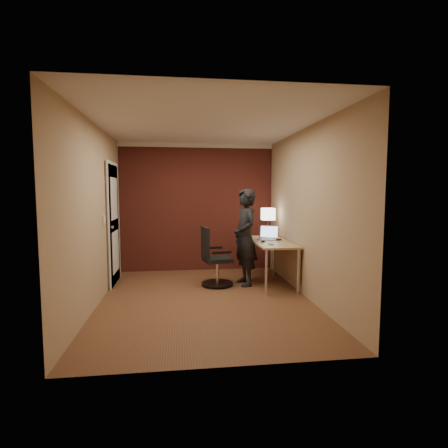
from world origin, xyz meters
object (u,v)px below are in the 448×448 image
Objects in this scene: mouse at (263,241)px; person at (245,237)px; phone at (271,244)px; laptop at (268,235)px; office_chair at (214,261)px; desk_lamp at (268,214)px; wallet at (278,239)px; desk at (275,248)px.

person reaches higher than mouse.
phone is at bearing 34.21° from person.
laptop is 0.43× the size of office_chair.
desk_lamp reaches higher than office_chair.
wallet is (0.25, 0.49, 0.01)m from phone.
wallet is at bearing 48.56° from mouse.
desk is at bearing -131.59° from wallet.
mouse is at bearing 71.15° from person.
desk_lamp is at bearing 98.99° from wallet.
desk is at bearing -91.37° from desk_lamp.
mouse is 0.87× the size of phone.
phone is 0.07× the size of person.
laptop is at bearing 133.99° from wallet.
laptop is 0.25× the size of person.
mouse is at bearing -150.03° from wallet.
desk_lamp reaches higher than laptop.
desk_lamp is 0.46m from laptop.
phone is (-0.12, -0.63, -0.06)m from laptop.
person is at bearing -169.51° from mouse.
laptop is 0.54m from person.
mouse is 0.36m from wallet.
person is (-0.52, -0.04, 0.21)m from desk.
office_chair is (-0.88, 0.34, -0.31)m from phone.
office_chair is (-0.83, 0.03, -0.32)m from mouse.
desk is 2.80× the size of desk_lamp.
desk is 0.56m from person.
desk_lamp reaches higher than mouse.
laptop is at bearing 110.05° from person.
wallet is at bearing 56.54° from phone.
phone is 1.05× the size of wallet.
person is (-0.47, -0.28, 0.01)m from laptop.
office_chair is 0.60× the size of person.
person is (0.53, 0.01, 0.38)m from office_chair.
desk_lamp is at bearing 88.63° from desk.
desk_lamp reaches higher than phone.
desk_lamp is (0.01, 0.52, 0.55)m from desk.
office_chair is (-1.05, -0.06, -0.17)m from desk.
wallet reaches higher than desk.
office_chair is at bearing -99.52° from person.
desk_lamp is at bearing 28.56° from office_chair.
laptop is at bearing 16.21° from office_chair.
desk is at bearing 60.47° from phone.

